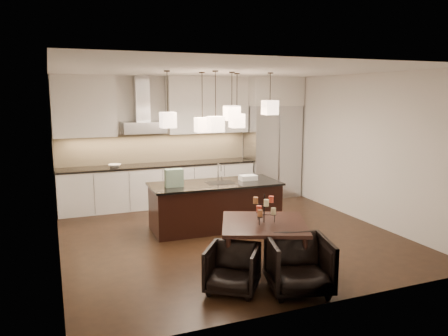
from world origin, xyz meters
name	(u,v)px	position (x,y,z in m)	size (l,w,h in m)	color
floor	(228,235)	(0.00, 0.00, -0.01)	(5.50, 5.50, 0.02)	black
ceiling	(229,70)	(0.00, 0.00, 2.81)	(5.50, 5.50, 0.02)	white
wall_back	(182,139)	(0.00, 2.76, 1.40)	(5.50, 0.02, 2.80)	silver
wall_front	(323,188)	(0.00, -2.76, 1.40)	(5.50, 0.02, 2.80)	silver
wall_left	(53,165)	(-2.76, 0.00, 1.40)	(0.02, 5.50, 2.80)	silver
wall_right	(361,148)	(2.76, 0.00, 1.40)	(0.02, 5.50, 2.80)	silver
refrigerator	(272,151)	(2.10, 2.38, 1.07)	(1.20, 0.72, 2.15)	#B7B7BA
fridge_panel	(273,91)	(2.10, 2.38, 2.47)	(1.26, 0.72, 0.65)	silver
lower_cabinets	(160,186)	(-0.62, 2.43, 0.44)	(4.21, 0.62, 0.88)	silver
countertop	(159,165)	(-0.62, 2.43, 0.90)	(4.21, 0.66, 0.04)	black
backsplash	(155,148)	(-0.62, 2.73, 1.24)	(4.21, 0.02, 0.63)	#C8B790
upper_cab_left	(84,106)	(-2.10, 2.57, 2.17)	(1.25, 0.35, 1.25)	silver
upper_cab_right	(208,105)	(0.55, 2.57, 2.17)	(1.86, 0.35, 1.25)	silver
hood_canopy	(144,127)	(-0.93, 2.48, 1.72)	(0.90, 0.52, 0.24)	#B7B7BA
hood_chimney	(142,99)	(-0.93, 2.59, 2.32)	(0.30, 0.28, 0.96)	#B7B7BA
fruit_bowl	(115,166)	(-1.57, 2.38, 0.95)	(0.26, 0.26, 0.06)	silver
island_body	(215,206)	(-0.06, 0.48, 0.40)	(2.27, 0.91, 0.80)	black
island_top	(215,184)	(-0.06, 0.48, 0.82)	(2.34, 0.98, 0.04)	black
faucet	(218,172)	(0.03, 0.57, 1.01)	(0.09, 0.22, 0.35)	silver
tote_bag	(174,178)	(-0.83, 0.45, 0.99)	(0.31, 0.16, 0.31)	#1A5838
food_container	(248,178)	(0.61, 0.51, 0.88)	(0.31, 0.22, 0.09)	silver
dining_table	(264,246)	(-0.12, -1.57, 0.34)	(1.13, 1.13, 0.68)	black
candelabra	(264,208)	(-0.12, -1.57, 0.88)	(0.33, 0.33, 0.40)	black
candle_a	(273,211)	(0.00, -1.62, 0.84)	(0.07, 0.07, 0.09)	beige
candle_b	(259,209)	(-0.13, -1.45, 0.84)	(0.07, 0.07, 0.09)	#CA402D
candle_c	(260,213)	(-0.22, -1.65, 0.84)	(0.07, 0.07, 0.09)	#9A5831
candle_d	(271,199)	(0.01, -1.54, 0.99)	(0.07, 0.07, 0.09)	#CA402D
candle_e	(256,200)	(-0.22, -1.51, 0.99)	(0.07, 0.07, 0.09)	#9A5831
candle_f	(266,203)	(-0.14, -1.69, 0.99)	(0.07, 0.07, 0.09)	beige
armchair_left	(232,269)	(-0.78, -2.03, 0.29)	(0.62, 0.64, 0.58)	black
armchair_right	(299,265)	(-0.02, -2.35, 0.35)	(0.74, 0.76, 0.69)	black
pendant_a	(168,120)	(-0.93, 0.40, 1.99)	(0.24, 0.24, 0.26)	beige
pendant_b	(202,125)	(-0.24, 0.65, 1.88)	(0.24, 0.24, 0.26)	beige
pendant_c	(232,113)	(0.23, 0.40, 2.09)	(0.24, 0.24, 0.26)	beige
pendant_d	(237,121)	(0.50, 0.81, 1.92)	(0.24, 0.24, 0.26)	beige
pendant_e	(270,108)	(0.98, 0.39, 2.17)	(0.24, 0.24, 0.26)	beige
pendant_f	(216,124)	(-0.18, 0.14, 1.92)	(0.24, 0.24, 0.26)	beige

